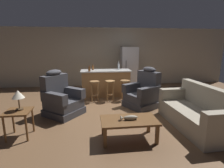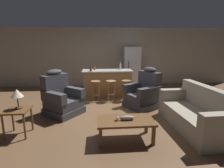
{
  "view_description": "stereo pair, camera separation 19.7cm",
  "coord_description": "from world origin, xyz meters",
  "px_view_note": "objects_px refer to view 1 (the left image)",
  "views": [
    {
      "loc": [
        -0.56,
        -4.92,
        1.83
      ],
      "look_at": [
        0.05,
        -0.1,
        0.75
      ],
      "focal_mm": 28.0,
      "sensor_mm": 36.0,
      "label": 1
    },
    {
      "loc": [
        -0.37,
        -4.94,
        1.83
      ],
      "look_at": [
        0.05,
        -0.1,
        0.75
      ],
      "focal_mm": 28.0,
      "sensor_mm": 36.0,
      "label": 2
    }
  ],
  "objects_px": {
    "couch": "(197,113)",
    "bottle_tall_green": "(93,68)",
    "fish_figurine": "(129,118)",
    "bar_stool_left": "(95,87)",
    "recliner_near_lamp": "(61,99)",
    "recliner_near_island": "(143,93)",
    "bottle_short_amber": "(89,69)",
    "bar_stool_middle": "(110,87)",
    "bottle_wine_dark": "(119,66)",
    "coffee_table": "(129,122)",
    "end_table": "(18,115)",
    "table_lamp": "(18,95)",
    "kitchen_island": "(106,83)",
    "bar_stool_right": "(125,86)",
    "refrigerator": "(129,68)"
  },
  "relations": [
    {
      "from": "recliner_near_lamp",
      "to": "bar_stool_left",
      "type": "height_order",
      "value": "recliner_near_lamp"
    },
    {
      "from": "table_lamp",
      "to": "bar_stool_middle",
      "type": "height_order",
      "value": "table_lamp"
    },
    {
      "from": "couch",
      "to": "fish_figurine",
      "type": "bearing_deg",
      "value": 10.24
    },
    {
      "from": "recliner_near_island",
      "to": "bar_stool_right",
      "type": "bearing_deg",
      "value": -87.96
    },
    {
      "from": "bar_stool_left",
      "to": "bottle_wine_dark",
      "type": "relative_size",
      "value": 2.27
    },
    {
      "from": "kitchen_island",
      "to": "bottle_tall_green",
      "type": "bearing_deg",
      "value": 164.69
    },
    {
      "from": "bottle_wine_dark",
      "to": "couch",
      "type": "bearing_deg",
      "value": -66.02
    },
    {
      "from": "bar_stool_left",
      "to": "recliner_near_lamp",
      "type": "bearing_deg",
      "value": -132.0
    },
    {
      "from": "fish_figurine",
      "to": "bottle_tall_green",
      "type": "xyz_separation_m",
      "value": [
        -0.62,
        3.32,
        0.57
      ]
    },
    {
      "from": "end_table",
      "to": "bar_stool_right",
      "type": "relative_size",
      "value": 0.82
    },
    {
      "from": "kitchen_island",
      "to": "bottle_short_amber",
      "type": "bearing_deg",
      "value": -157.29
    },
    {
      "from": "table_lamp",
      "to": "bar_stool_left",
      "type": "relative_size",
      "value": 0.6
    },
    {
      "from": "recliner_near_lamp",
      "to": "bottle_tall_green",
      "type": "relative_size",
      "value": 5.66
    },
    {
      "from": "bottle_short_amber",
      "to": "recliner_near_island",
      "type": "bearing_deg",
      "value": -34.09
    },
    {
      "from": "fish_figurine",
      "to": "table_lamp",
      "type": "bearing_deg",
      "value": 168.55
    },
    {
      "from": "couch",
      "to": "kitchen_island",
      "type": "height_order",
      "value": "kitchen_island"
    },
    {
      "from": "coffee_table",
      "to": "couch",
      "type": "bearing_deg",
      "value": 11.67
    },
    {
      "from": "fish_figurine",
      "to": "kitchen_island",
      "type": "relative_size",
      "value": 0.19
    },
    {
      "from": "couch",
      "to": "bar_stool_middle",
      "type": "xyz_separation_m",
      "value": [
        -1.72,
        2.2,
        0.13
      ]
    },
    {
      "from": "bottle_short_amber",
      "to": "recliner_near_lamp",
      "type": "bearing_deg",
      "value": -118.31
    },
    {
      "from": "table_lamp",
      "to": "bottle_wine_dark",
      "type": "bearing_deg",
      "value": 49.14
    },
    {
      "from": "coffee_table",
      "to": "fish_figurine",
      "type": "height_order",
      "value": "fish_figurine"
    },
    {
      "from": "bar_stool_left",
      "to": "bar_stool_right",
      "type": "xyz_separation_m",
      "value": [
        1.03,
        0.0,
        0.0
      ]
    },
    {
      "from": "kitchen_island",
      "to": "bottle_short_amber",
      "type": "height_order",
      "value": "bottle_short_amber"
    },
    {
      "from": "coffee_table",
      "to": "fish_figurine",
      "type": "xyz_separation_m",
      "value": [
        -0.01,
        -0.02,
        0.1
      ]
    },
    {
      "from": "coffee_table",
      "to": "recliner_near_lamp",
      "type": "height_order",
      "value": "recliner_near_lamp"
    },
    {
      "from": "couch",
      "to": "recliner_near_island",
      "type": "distance_m",
      "value": 1.7
    },
    {
      "from": "bottle_wine_dark",
      "to": "end_table",
      "type": "bearing_deg",
      "value": -130.74
    },
    {
      "from": "recliner_near_island",
      "to": "table_lamp",
      "type": "distance_m",
      "value": 3.35
    },
    {
      "from": "bar_stool_middle",
      "to": "bottle_tall_green",
      "type": "height_order",
      "value": "bottle_tall_green"
    },
    {
      "from": "fish_figurine",
      "to": "couch",
      "type": "height_order",
      "value": "couch"
    },
    {
      "from": "couch",
      "to": "bottle_short_amber",
      "type": "height_order",
      "value": "bottle_short_amber"
    },
    {
      "from": "recliner_near_island",
      "to": "bottle_short_amber",
      "type": "relative_size",
      "value": 5.66
    },
    {
      "from": "bar_stool_middle",
      "to": "bar_stool_right",
      "type": "xyz_separation_m",
      "value": [
        0.51,
        0.0,
        0.0
      ]
    },
    {
      "from": "coffee_table",
      "to": "couch",
      "type": "relative_size",
      "value": 0.57
    },
    {
      "from": "bar_stool_left",
      "to": "bottle_tall_green",
      "type": "xyz_separation_m",
      "value": [
        -0.03,
        0.76,
        0.56
      ]
    },
    {
      "from": "kitchen_island",
      "to": "couch",
      "type": "bearing_deg",
      "value": -57.49
    },
    {
      "from": "bottle_tall_green",
      "to": "bottle_short_amber",
      "type": "distance_m",
      "value": 0.39
    },
    {
      "from": "fish_figurine",
      "to": "end_table",
      "type": "height_order",
      "value": "end_table"
    },
    {
      "from": "bar_stool_right",
      "to": "bottle_wine_dark",
      "type": "distance_m",
      "value": 0.95
    },
    {
      "from": "recliner_near_lamp",
      "to": "bar_stool_middle",
      "type": "bearing_deg",
      "value": 74.02
    },
    {
      "from": "fish_figurine",
      "to": "refrigerator",
      "type": "xyz_separation_m",
      "value": [
        0.97,
        4.4,
        0.42
      ]
    },
    {
      "from": "coffee_table",
      "to": "bottle_tall_green",
      "type": "bearing_deg",
      "value": 100.7
    },
    {
      "from": "bottle_wine_dark",
      "to": "coffee_table",
      "type": "bearing_deg",
      "value": -95.79
    },
    {
      "from": "recliner_near_lamp",
      "to": "bottle_wine_dark",
      "type": "xyz_separation_m",
      "value": [
        1.85,
        1.76,
        0.64
      ]
    },
    {
      "from": "end_table",
      "to": "bottle_short_amber",
      "type": "xyz_separation_m",
      "value": [
        1.42,
        2.56,
        0.57
      ]
    },
    {
      "from": "recliner_near_lamp",
      "to": "bottle_tall_green",
      "type": "height_order",
      "value": "recliner_near_lamp"
    },
    {
      "from": "couch",
      "to": "bottle_tall_green",
      "type": "height_order",
      "value": "bottle_tall_green"
    },
    {
      "from": "recliner_near_lamp",
      "to": "end_table",
      "type": "xyz_separation_m",
      "value": [
        -0.66,
        -1.15,
        0.04
      ]
    },
    {
      "from": "bottle_short_amber",
      "to": "kitchen_island",
      "type": "bearing_deg",
      "value": 22.71
    }
  ]
}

